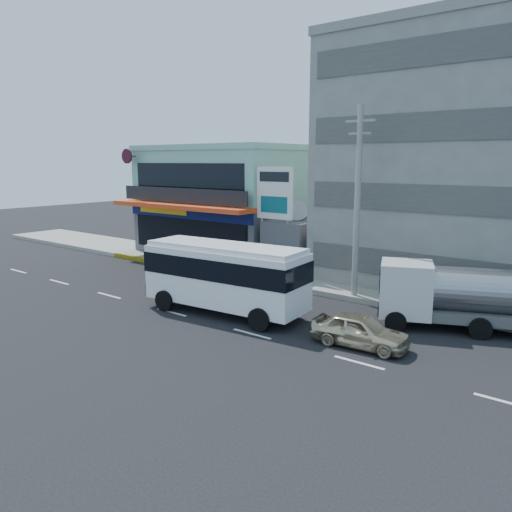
# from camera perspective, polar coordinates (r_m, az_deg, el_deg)

# --- Properties ---
(ground) EXTENTS (120.00, 120.00, 0.00)m
(ground) POSITION_cam_1_polar(r_m,az_deg,el_deg) (24.77, -9.62, -6.37)
(ground) COLOR black
(ground) RESTS_ON ground
(sidewalk) EXTENTS (70.00, 5.00, 0.30)m
(sidewalk) POSITION_cam_1_polar(r_m,az_deg,el_deg) (29.18, 11.24, -3.48)
(sidewalk) COLOR gray
(sidewalk) RESTS_ON ground
(shop_building) EXTENTS (12.40, 11.70, 8.00)m
(shop_building) POSITION_cam_1_polar(r_m,az_deg,el_deg) (39.41, -2.67, 6.07)
(shop_building) COLOR #4E4E53
(shop_building) RESTS_ON ground
(concrete_building) EXTENTS (16.00, 12.00, 14.00)m
(concrete_building) POSITION_cam_1_polar(r_m,az_deg,el_deg) (31.76, 24.52, 9.40)
(concrete_building) COLOR gray
(concrete_building) RESTS_ON ground
(gap_structure) EXTENTS (3.00, 6.00, 3.50)m
(gap_structure) POSITION_cam_1_polar(r_m,az_deg,el_deg) (33.39, 5.64, 1.28)
(gap_structure) COLOR #4E4E53
(gap_structure) RESTS_ON ground
(satellite_dish) EXTENTS (1.50, 1.50, 0.15)m
(satellite_dish) POSITION_cam_1_polar(r_m,az_deg,el_deg) (32.31, 4.74, 4.25)
(satellite_dish) COLOR slate
(satellite_dish) RESTS_ON gap_structure
(billboard) EXTENTS (2.60, 0.18, 6.90)m
(billboard) POSITION_cam_1_polar(r_m,az_deg,el_deg) (30.98, 2.16, 6.51)
(billboard) COLOR gray
(billboard) RESTS_ON ground
(utility_pole_near) EXTENTS (1.60, 0.30, 10.00)m
(utility_pole_near) POSITION_cam_1_polar(r_m,az_deg,el_deg) (26.06, 11.51, 5.97)
(utility_pole_near) COLOR #999993
(utility_pole_near) RESTS_ON ground
(minibus) EXTENTS (8.29, 3.42, 3.38)m
(minibus) POSITION_cam_1_polar(r_m,az_deg,el_deg) (23.79, -3.56, -1.91)
(minibus) COLOR white
(minibus) RESTS_ON ground
(sedan) EXTENTS (3.99, 1.83, 1.33)m
(sedan) POSITION_cam_1_polar(r_m,az_deg,el_deg) (20.34, 11.78, -8.33)
(sedan) COLOR beige
(sedan) RESTS_ON ground
(tanker_truck) EXTENTS (7.53, 4.70, 2.87)m
(tanker_truck) POSITION_cam_1_polar(r_m,az_deg,el_deg) (23.32, 22.24, -4.19)
(tanker_truck) COLOR silver
(tanker_truck) RESTS_ON ground
(motorcycle_rider) EXTENTS (2.06, 1.19, 2.50)m
(motorcycle_rider) POSITION_cam_1_polar(r_m,az_deg,el_deg) (32.07, -7.09, -0.83)
(motorcycle_rider) COLOR #570C1D
(motorcycle_rider) RESTS_ON ground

